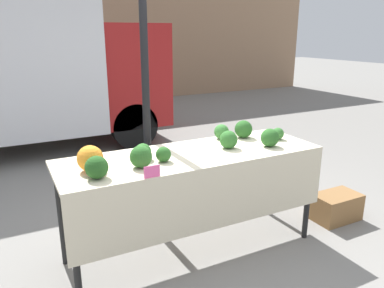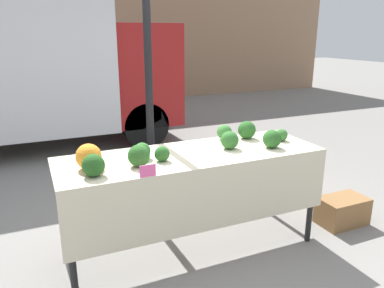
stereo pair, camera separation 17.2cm
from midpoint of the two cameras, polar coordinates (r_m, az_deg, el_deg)
name	(u,v)px [view 1 (the left image)]	position (r m, az deg, el deg)	size (l,w,h in m)	color
ground_plane	(192,249)	(3.46, -1.48, -15.72)	(40.00, 40.00, 0.00)	gray
building_facade	(48,11)	(10.65, -21.60, 18.37)	(16.00, 0.60, 4.74)	#9E7A5B
tent_pole	(146,99)	(3.47, -8.45, 6.73)	(0.07, 0.07, 2.53)	black
parked_truck	(18,63)	(6.54, -25.72, 11.04)	(4.19, 1.88, 2.63)	silver
market_table	(196,170)	(3.05, -1.04, -3.94)	(2.19, 0.72, 0.90)	beige
orange_cauliflower	(90,158)	(2.78, -16.98, -2.13)	(0.19, 0.19, 0.19)	orange
romanesco_head	(87,156)	(2.97, -17.29, -1.73)	(0.14, 0.14, 0.11)	#93B238
broccoli_head_0	(163,154)	(2.87, -6.09, -1.60)	(0.12, 0.12, 0.12)	#285B23
broccoli_head_1	(222,132)	(3.47, 3.11, 1.88)	(0.14, 0.14, 0.14)	#387533
broccoli_head_2	(229,140)	(3.19, 4.06, 0.66)	(0.15, 0.15, 0.15)	#2D6628
broccoli_head_3	(143,152)	(2.94, -9.16, -1.18)	(0.13, 0.13, 0.13)	#2D6628
broccoli_head_4	(278,134)	(3.53, 11.60, 1.55)	(0.11, 0.11, 0.11)	#336B2D
broccoli_head_5	(243,129)	(3.53, 6.47, 2.26)	(0.17, 0.17, 0.17)	#285B23
broccoli_head_6	(141,157)	(2.77, -9.56, -1.93)	(0.16, 0.16, 0.16)	#285B23
broccoli_head_7	(97,167)	(2.63, -16.17, -3.46)	(0.16, 0.16, 0.16)	#23511E
broccoli_head_8	(270,138)	(3.28, 10.32, 0.94)	(0.16, 0.16, 0.16)	#285B23
price_sign	(152,172)	(2.58, -8.03, -4.21)	(0.12, 0.01, 0.09)	#F45B9E
produce_crate	(336,207)	(4.12, 19.97, -9.00)	(0.48, 0.30, 0.28)	olive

